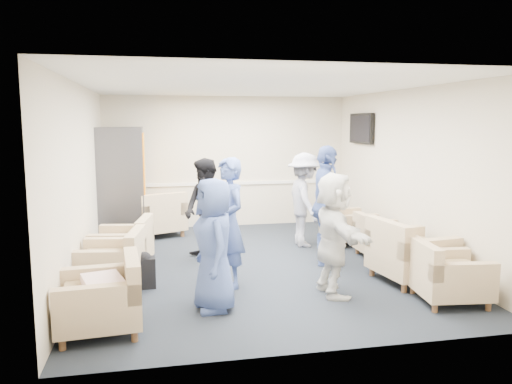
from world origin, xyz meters
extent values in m
plane|color=black|center=(0.00, 0.00, 0.00)|extent=(6.00, 6.00, 0.00)
plane|color=silver|center=(0.00, 0.00, 2.70)|extent=(6.00, 6.00, 0.00)
cube|color=beige|center=(0.00, 3.00, 1.35)|extent=(5.00, 0.02, 2.70)
cube|color=beige|center=(0.00, -3.00, 1.35)|extent=(5.00, 0.02, 2.70)
cube|color=beige|center=(-2.50, 0.00, 1.35)|extent=(0.02, 6.00, 2.70)
cube|color=beige|center=(2.50, 0.00, 1.35)|extent=(0.02, 6.00, 2.70)
cube|color=white|center=(0.00, 2.98, 0.90)|extent=(4.98, 0.04, 0.06)
cube|color=black|center=(2.44, 1.80, 2.05)|extent=(0.07, 1.00, 0.58)
cube|color=black|center=(2.40, 1.80, 2.05)|extent=(0.01, 0.92, 0.50)
cube|color=#4D4D55|center=(2.48, 1.80, 1.90)|extent=(0.04, 0.10, 0.25)
cube|color=tan|center=(-2.09, -2.10, 0.26)|extent=(0.90, 0.90, 0.27)
cube|color=#8D734D|center=(-2.09, -2.10, 0.44)|extent=(0.62, 0.59, 0.10)
cube|color=tan|center=(-1.74, -2.07, 0.59)|extent=(0.21, 0.84, 0.39)
cube|color=tan|center=(-2.09, -0.72, 0.25)|extent=(0.94, 0.94, 0.27)
cube|color=#8D734D|center=(-2.09, -0.72, 0.44)|extent=(0.65, 0.62, 0.10)
cube|color=tan|center=(-1.75, -0.78, 0.58)|extent=(0.26, 0.84, 0.39)
cube|color=tan|center=(-1.99, 0.21, 0.25)|extent=(0.94, 0.94, 0.27)
cube|color=#8D734D|center=(-1.99, 0.21, 0.43)|extent=(0.65, 0.61, 0.10)
cube|color=tan|center=(-1.66, 0.15, 0.58)|extent=(0.27, 0.83, 0.38)
cube|color=tan|center=(1.99, -2.02, 0.24)|extent=(0.88, 0.88, 0.26)
cube|color=#8D734D|center=(1.99, -2.02, 0.42)|extent=(0.61, 0.57, 0.09)
cube|color=tan|center=(1.67, -1.99, 0.56)|extent=(0.22, 0.80, 0.37)
cube|color=tan|center=(1.94, -1.19, 0.28)|extent=(1.04, 1.04, 0.30)
cube|color=#8D734D|center=(1.94, -1.19, 0.49)|extent=(0.72, 0.68, 0.11)
cube|color=tan|center=(1.56, -1.24, 0.65)|extent=(0.28, 0.93, 0.43)
cube|color=tan|center=(2.10, 0.01, 0.23)|extent=(0.76, 0.76, 0.25)
cube|color=#8D734D|center=(2.10, 0.01, 0.40)|extent=(0.53, 0.49, 0.09)
cube|color=tan|center=(1.78, 0.00, 0.53)|extent=(0.13, 0.75, 0.35)
cube|color=tan|center=(1.90, 1.02, 0.24)|extent=(0.85, 0.85, 0.26)
cube|color=#8D734D|center=(1.90, 1.02, 0.42)|extent=(0.59, 0.55, 0.09)
cube|color=tan|center=(1.57, 1.00, 0.56)|extent=(0.19, 0.80, 0.37)
cube|color=tan|center=(-1.48, 2.35, 0.28)|extent=(1.19, 1.19, 0.30)
cube|color=#8D734D|center=(-1.48, 2.35, 0.48)|extent=(0.79, 0.81, 0.11)
cube|color=tan|center=(-1.34, 2.00, 0.65)|extent=(0.90, 0.49, 0.43)
cube|color=#4D4D55|center=(-2.10, 2.26, 1.04)|extent=(0.82, 0.99, 2.08)
cube|color=#FF5405|center=(-1.68, 2.26, 1.14)|extent=(0.02, 0.84, 1.66)
cube|color=black|center=(-1.68, 2.26, 0.27)|extent=(0.02, 0.49, 0.13)
cube|color=black|center=(-1.65, -0.76, 0.20)|extent=(0.29, 0.22, 0.41)
sphere|color=black|center=(-1.65, -0.76, 0.38)|extent=(0.20, 0.20, 0.20)
cube|color=silver|center=(-2.04, -2.10, 0.51)|extent=(0.50, 0.58, 0.14)
imported|color=#41579C|center=(-0.84, -1.70, 0.77)|extent=(0.58, 0.81, 1.54)
imported|color=#41579C|center=(-0.55, -0.91, 0.86)|extent=(0.59, 0.72, 1.72)
imported|color=black|center=(-0.71, 0.41, 0.81)|extent=(0.93, 0.99, 1.62)
imported|color=beige|center=(1.07, 1.00, 0.82)|extent=(0.62, 1.07, 1.65)
imported|color=#41579C|center=(1.05, -0.17, 0.91)|extent=(0.76, 1.16, 1.83)
imported|color=silver|center=(0.70, -1.49, 0.78)|extent=(0.50, 1.46, 1.56)
camera|label=1|loc=(-1.47, -7.28, 2.17)|focal=35.00mm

